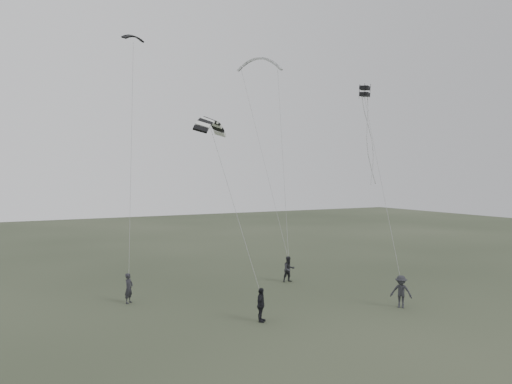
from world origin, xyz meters
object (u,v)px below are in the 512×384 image
flyer_center (261,305)px  kite_box (365,91)px  kite_pale_large (259,59)px  kite_striped (211,120)px  flyer_left (129,288)px  flyer_right (289,269)px  flyer_far (401,292)px  kite_dark_small (133,36)px

flyer_center → kite_box: (9.80, 3.11, 12.81)m
kite_pale_large → kite_striped: size_ratio=1.21×
flyer_left → flyer_right: size_ratio=0.98×
flyer_far → kite_striped: 15.44m
kite_dark_small → kite_box: (13.75, -8.25, -3.95)m
flyer_right → kite_dark_small: bearing=167.3°
flyer_right → flyer_far: (2.15, -9.34, 0.02)m
flyer_center → kite_dark_small: bearing=63.5°
flyer_right → kite_pale_large: 18.92m
flyer_left → kite_dark_small: 17.28m
flyer_center → flyer_left: bearing=80.5°
flyer_center → kite_pale_large: bearing=16.1°
flyer_center → kite_pale_large: size_ratio=0.46×
kite_pale_large → kite_box: kite_pale_large is taller
kite_dark_small → kite_pale_large: size_ratio=0.39×
flyer_center → kite_dark_small: 20.63m
flyer_center → kite_dark_small: (-3.95, 11.36, 16.76)m
flyer_left → kite_box: size_ratio=2.69×
flyer_left → kite_pale_large: bearing=-14.4°
kite_pale_large → kite_box: 13.14m
flyer_left → kite_dark_small: kite_dark_small is taller
flyer_center → kite_pale_large: kite_pale_large is taller
kite_striped → flyer_right: bearing=-18.5°
flyer_center → kite_box: bearing=-28.1°
kite_dark_small → flyer_center: bearing=-89.1°
flyer_center → kite_striped: size_ratio=0.56×
flyer_left → kite_box: kite_box is taller
kite_pale_large → kite_box: size_ratio=5.77×
kite_striped → flyer_left: bearing=96.8°
flyer_right → flyer_center: size_ratio=1.03×
kite_box → flyer_far: bearing=-133.8°
flyer_left → flyer_right: 12.10m
flyer_center → kite_pale_large: 24.59m
flyer_right → kite_striped: 13.60m
flyer_center → kite_box: kite_box is taller
kite_dark_small → flyer_left: bearing=-128.0°
flyer_center → flyer_far: (8.86, -1.44, 0.05)m
flyer_right → kite_pale_large: size_ratio=0.48×
flyer_left → flyer_far: 16.75m
flyer_left → flyer_far: bearing=-76.5°
kite_box → kite_dark_small: bearing=116.9°
flyer_right → flyer_center: (-6.70, -7.90, -0.03)m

